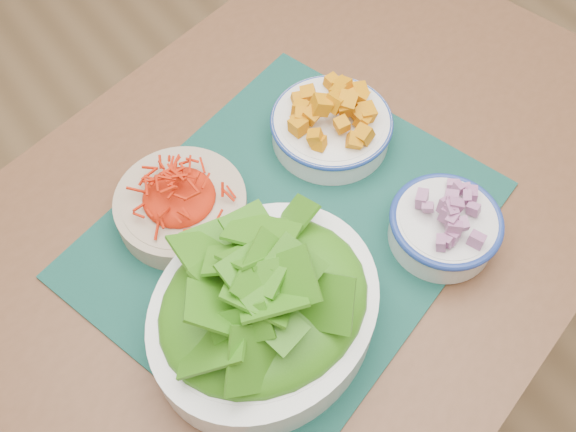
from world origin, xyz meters
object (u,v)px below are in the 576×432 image
Objects in this scene: carrot_bowl at (180,202)px; lettuce_bowl at (264,302)px; onion_bowl at (445,223)px; placemat at (288,229)px; squash_bowl at (332,121)px; table at (304,238)px.

lettuce_bowl is at bearing -90.39° from carrot_bowl.
carrot_bowl is at bearing 137.89° from onion_bowl.
placemat is 1.47× the size of lettuce_bowl.
carrot_bowl is 0.25m from squash_bowl.
squash_bowl reaches higher than placemat.
onion_bowl is (0.11, -0.16, 0.15)m from table.
onion_bowl is (0.26, -0.24, 0.00)m from carrot_bowl.
table is 0.24m from onion_bowl.
onion_bowl is at bearing -86.57° from squash_bowl.
carrot_bowl is 0.20m from lettuce_bowl.
table is 6.98× the size of onion_bowl.
table is 2.41× the size of placemat.
carrot_bowl is (-0.15, 0.08, 0.14)m from table.
table is 0.19m from squash_bowl.
lettuce_bowl is at bearing -153.10° from placemat.
carrot_bowl is (-0.10, 0.10, 0.03)m from placemat.
squash_bowl is 0.22m from onion_bowl.
carrot_bowl is 1.29× the size of onion_bowl.
lettuce_bowl is at bearing -154.95° from table.
table is 0.22m from carrot_bowl.
squash_bowl reaches higher than onion_bowl.
placemat is at bearing -148.06° from squash_bowl.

